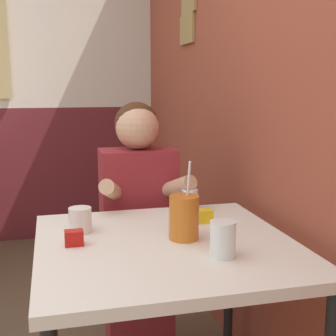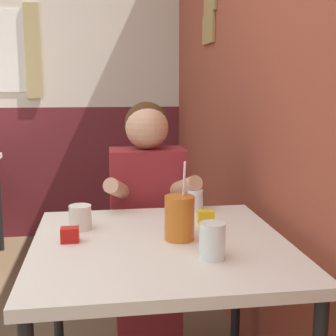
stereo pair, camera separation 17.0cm
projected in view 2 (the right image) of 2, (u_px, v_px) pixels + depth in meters
The scene contains 10 objects.
brick_wall_right at pixel (226, 73), 2.62m from camera, with size 0.08×4.78×2.70m.
back_wall at pixel (0, 76), 3.79m from camera, with size 5.91×0.09×2.70m.
main_table at pixel (161, 263), 1.58m from camera, with size 0.85×0.86×0.77m.
person_seated at pixel (148, 227), 2.18m from camera, with size 0.42×0.40×1.21m.
cocktail_pitcher at pixel (179, 218), 1.57m from camera, with size 0.10×0.10×0.27m.
glass_near_pitcher at pixel (195, 200), 1.93m from camera, with size 0.07×0.07×0.09m.
glass_center at pixel (212, 241), 1.40m from camera, with size 0.08×0.08×0.11m.
glass_far_side at pixel (80, 217), 1.69m from camera, with size 0.08×0.08×0.09m.
condiment_ketchup at pixel (70, 235), 1.56m from camera, with size 0.06×0.04×0.05m.
condiment_mustard at pixel (206, 217), 1.76m from camera, with size 0.06×0.04×0.05m.
Camera 2 is at (0.78, -1.21, 1.29)m, focal length 50.00 mm.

